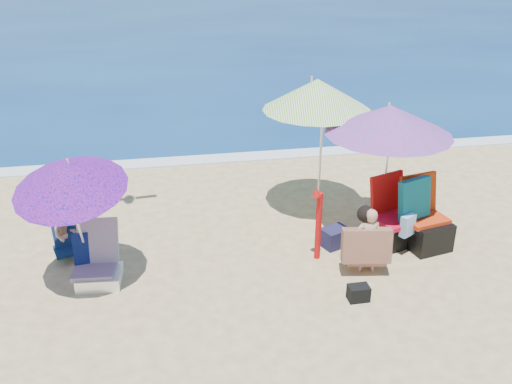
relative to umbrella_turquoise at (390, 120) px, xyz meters
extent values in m
plane|color=#D8BC84|center=(-1.79, -1.38, -1.94)|extent=(120.00, 120.00, 0.00)
cube|color=white|center=(-1.79, 3.72, -1.92)|extent=(120.00, 0.50, 0.04)
cylinder|color=white|center=(0.02, -0.03, -0.93)|extent=(0.04, 0.04, 2.02)
cone|color=#FE21A5|center=(0.00, 0.00, 0.00)|extent=(2.16, 2.16, 0.45)
cylinder|color=white|center=(-0.02, 0.03, 0.20)|extent=(0.03, 0.03, 0.12)
cylinder|color=silver|center=(-0.73, 1.01, -0.85)|extent=(0.05, 0.05, 2.17)
cone|color=#5AB01B|center=(-0.82, 1.06, 0.15)|extent=(2.02, 2.02, 0.51)
cylinder|color=silver|center=(-0.92, 1.10, 0.37)|extent=(0.04, 0.04, 0.14)
cylinder|color=white|center=(-4.58, -0.45, -1.08)|extent=(0.15, 0.44, 1.67)
cone|color=#AB188D|center=(-4.59, -0.67, -0.27)|extent=(1.85, 1.89, 0.78)
cylinder|color=white|center=(-4.54, -0.71, -0.08)|extent=(0.04, 0.06, 0.12)
cylinder|color=#BB0D0E|center=(-1.18, -0.53, -1.40)|extent=(0.10, 0.10, 1.08)
cone|color=#B50F0C|center=(-1.24, -0.57, -0.81)|extent=(0.15, 0.15, 0.13)
cube|color=#0E0D4C|center=(-4.44, -0.62, -1.77)|extent=(0.50, 0.45, 0.05)
cube|color=#0D1849|center=(-4.48, -0.40, -1.53)|extent=(0.48, 0.32, 0.48)
cube|color=silver|center=(-4.48, -0.64, -1.86)|extent=(0.52, 0.47, 0.14)
cube|color=#C85446|center=(-4.42, -0.63, -1.73)|extent=(0.61, 0.55, 0.07)
cube|color=#E25E4F|center=(-4.36, -0.35, -1.42)|extent=(0.60, 0.38, 0.61)
cube|color=white|center=(-4.36, -0.66, -1.84)|extent=(0.64, 0.58, 0.18)
cube|color=red|center=(0.52, -0.45, -1.46)|extent=(0.74, 0.69, 0.07)
cube|color=#AA300C|center=(0.49, -0.23, -1.14)|extent=(0.66, 0.31, 0.64)
cube|color=black|center=(0.57, -0.55, -1.71)|extent=(0.71, 0.66, 0.45)
cube|color=red|center=(0.09, -0.40, -1.47)|extent=(0.78, 0.74, 0.07)
cube|color=#B10F0C|center=(0.04, -0.10, -1.16)|extent=(0.64, 0.38, 0.62)
cube|color=black|center=(0.18, -0.29, -1.71)|extent=(0.75, 0.71, 0.44)
cube|color=#097371|center=(0.32, -0.48, -1.10)|extent=(0.59, 0.38, 0.63)
cube|color=#89B6DC|center=(0.16, -0.67, -1.44)|extent=(0.27, 0.22, 0.33)
imported|color=tan|center=(-0.59, -1.01, -1.43)|extent=(0.40, 0.30, 1.01)
cube|color=#401074|center=(-0.59, -0.92, -1.73)|extent=(0.63, 0.57, 0.07)
cube|color=navy|center=(-0.63, -1.09, -1.46)|extent=(0.72, 0.35, 0.51)
sphere|color=black|center=(-0.63, -0.94, -1.04)|extent=(0.25, 0.25, 0.25)
imported|color=tan|center=(-4.90, 0.20, -1.58)|extent=(0.41, 0.36, 0.71)
cube|color=#0B1F42|center=(-4.84, 0.09, -1.78)|extent=(0.52, 0.48, 0.05)
cube|color=#0C1F46|center=(-4.87, 0.28, -1.55)|extent=(0.48, 0.36, 0.46)
sphere|color=#D6BE7B|center=(-4.80, 0.12, -1.23)|extent=(0.17, 0.17, 0.17)
cube|color=black|center=(-4.52, -0.48, -1.82)|extent=(0.33, 0.25, 0.23)
cube|color=#1B1B3D|center=(-0.81, -0.23, -1.79)|extent=(0.48, 0.43, 0.30)
cube|color=black|center=(-0.93, -1.67, -1.83)|extent=(0.28, 0.20, 0.22)
camera|label=1|loc=(-3.39, -7.68, 2.61)|focal=40.14mm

